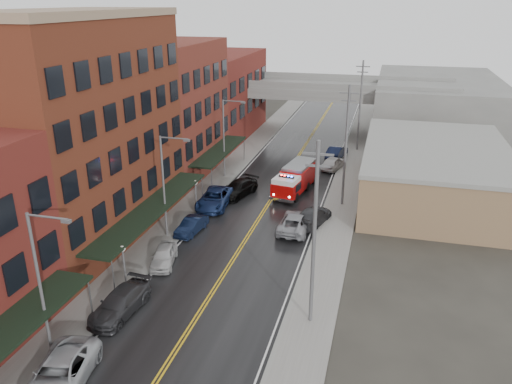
# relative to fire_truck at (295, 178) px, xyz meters

# --- Properties ---
(road) EXTENTS (11.00, 160.00, 0.02)m
(road) POSITION_rel_fire_truck_xyz_m (-1.94, -7.47, -1.54)
(road) COLOR black
(road) RESTS_ON ground
(sidewalk_left) EXTENTS (3.00, 160.00, 0.15)m
(sidewalk_left) POSITION_rel_fire_truck_xyz_m (-9.24, -7.47, -1.47)
(sidewalk_left) COLOR slate
(sidewalk_left) RESTS_ON ground
(sidewalk_right) EXTENTS (3.00, 160.00, 0.15)m
(sidewalk_right) POSITION_rel_fire_truck_xyz_m (5.36, -7.47, -1.47)
(sidewalk_right) COLOR slate
(sidewalk_right) RESTS_ON ground
(curb_left) EXTENTS (0.30, 160.00, 0.15)m
(curb_left) POSITION_rel_fire_truck_xyz_m (-7.59, -7.47, -1.47)
(curb_left) COLOR gray
(curb_left) RESTS_ON ground
(curb_right) EXTENTS (0.30, 160.00, 0.15)m
(curb_right) POSITION_rel_fire_truck_xyz_m (3.71, -7.47, -1.47)
(curb_right) COLOR gray
(curb_right) RESTS_ON ground
(brick_building_b) EXTENTS (9.00, 20.00, 18.00)m
(brick_building_b) POSITION_rel_fire_truck_xyz_m (-15.24, -14.47, 7.45)
(brick_building_b) COLOR #602919
(brick_building_b) RESTS_ON ground
(brick_building_c) EXTENTS (9.00, 15.00, 15.00)m
(brick_building_c) POSITION_rel_fire_truck_xyz_m (-15.24, 3.03, 5.95)
(brick_building_c) COLOR maroon
(brick_building_c) RESTS_ON ground
(brick_building_far) EXTENTS (9.00, 20.00, 12.00)m
(brick_building_far) POSITION_rel_fire_truck_xyz_m (-15.24, 20.53, 4.45)
(brick_building_far) COLOR maroon
(brick_building_far) RESTS_ON ground
(tan_building) EXTENTS (14.00, 22.00, 5.00)m
(tan_building) POSITION_rel_fire_truck_xyz_m (14.06, 2.53, 0.95)
(tan_building) COLOR olive
(tan_building) RESTS_ON ground
(right_far_block) EXTENTS (18.00, 30.00, 8.00)m
(right_far_block) POSITION_rel_fire_truck_xyz_m (16.06, 32.53, 2.45)
(right_far_block) COLOR slate
(right_far_block) RESTS_ON ground
(awning_1) EXTENTS (2.60, 18.00, 3.09)m
(awning_1) POSITION_rel_fire_truck_xyz_m (-9.43, -14.47, 1.44)
(awning_1) COLOR black
(awning_1) RESTS_ON ground
(awning_2) EXTENTS (2.60, 13.00, 3.09)m
(awning_2) POSITION_rel_fire_truck_xyz_m (-9.43, 3.03, 1.44)
(awning_2) COLOR black
(awning_2) RESTS_ON ground
(globe_lamp_1) EXTENTS (0.44, 0.44, 3.12)m
(globe_lamp_1) POSITION_rel_fire_truck_xyz_m (-8.34, -21.47, 0.76)
(globe_lamp_1) COLOR #59595B
(globe_lamp_1) RESTS_ON ground
(globe_lamp_2) EXTENTS (0.44, 0.44, 3.12)m
(globe_lamp_2) POSITION_rel_fire_truck_xyz_m (-8.34, -7.47, 0.76)
(globe_lamp_2) COLOR #59595B
(globe_lamp_2) RESTS_ON ground
(street_lamp_0) EXTENTS (2.64, 0.22, 9.00)m
(street_lamp_0) POSITION_rel_fire_truck_xyz_m (-8.49, -29.47, 3.64)
(street_lamp_0) COLOR #59595B
(street_lamp_0) RESTS_ON ground
(street_lamp_1) EXTENTS (2.64, 0.22, 9.00)m
(street_lamp_1) POSITION_rel_fire_truck_xyz_m (-8.49, -13.47, 3.64)
(street_lamp_1) COLOR #59595B
(street_lamp_1) RESTS_ON ground
(street_lamp_2) EXTENTS (2.64, 0.22, 9.00)m
(street_lamp_2) POSITION_rel_fire_truck_xyz_m (-8.49, 2.53, 3.64)
(street_lamp_2) COLOR #59595B
(street_lamp_2) RESTS_ON ground
(utility_pole_0) EXTENTS (1.80, 0.24, 12.00)m
(utility_pole_0) POSITION_rel_fire_truck_xyz_m (5.26, -22.47, 4.76)
(utility_pole_0) COLOR #59595B
(utility_pole_0) RESTS_ON ground
(utility_pole_1) EXTENTS (1.80, 0.24, 12.00)m
(utility_pole_1) POSITION_rel_fire_truck_xyz_m (5.26, -2.47, 4.76)
(utility_pole_1) COLOR #59595B
(utility_pole_1) RESTS_ON ground
(utility_pole_2) EXTENTS (1.80, 0.24, 12.00)m
(utility_pole_2) POSITION_rel_fire_truck_xyz_m (5.26, 17.53, 4.76)
(utility_pole_2) COLOR #59595B
(utility_pole_2) RESTS_ON ground
(overpass) EXTENTS (40.00, 10.00, 7.50)m
(overpass) POSITION_rel_fire_truck_xyz_m (-1.94, 24.53, 4.44)
(overpass) COLOR slate
(overpass) RESTS_ON ground
(fire_truck) EXTENTS (4.15, 8.14, 2.86)m
(fire_truck) POSITION_rel_fire_truck_xyz_m (0.00, 0.00, 0.00)
(fire_truck) COLOR #980707
(fire_truck) RESTS_ON ground
(parked_car_left_2) EXTENTS (3.88, 6.43, 1.67)m
(parked_car_left_2) POSITION_rel_fire_truck_xyz_m (-6.60, -31.67, -0.71)
(parked_car_left_2) COLOR #A9ADB2
(parked_car_left_2) RESTS_ON ground
(parked_car_left_3) EXTENTS (2.57, 5.46, 1.54)m
(parked_car_left_3) POSITION_rel_fire_truck_xyz_m (-6.92, -24.73, -0.78)
(parked_car_left_3) COLOR #2B2B2E
(parked_car_left_3) RESTS_ON ground
(parked_car_left_4) EXTENTS (2.63, 4.46, 1.42)m
(parked_car_left_4) POSITION_rel_fire_truck_xyz_m (-6.94, -17.98, -0.84)
(parked_car_left_4) COLOR #BABABA
(parked_car_left_4) RESTS_ON ground
(parked_car_left_5) EXTENTS (1.92, 4.23, 1.35)m
(parked_car_left_5) POSITION_rel_fire_truck_xyz_m (-6.94, -12.21, -0.88)
(parked_car_left_5) COLOR black
(parked_car_left_5) RESTS_ON ground
(parked_car_left_6) EXTENTS (3.10, 6.16, 1.67)m
(parked_car_left_6) POSITION_rel_fire_truck_xyz_m (-6.94, -6.02, -0.71)
(parked_car_left_6) COLOR navy
(parked_car_left_6) RESTS_ON ground
(parked_car_left_7) EXTENTS (3.71, 5.86, 1.58)m
(parked_car_left_7) POSITION_rel_fire_truck_xyz_m (-5.54, -2.67, -0.76)
(parked_car_left_7) COLOR black
(parked_car_left_7) RESTS_ON ground
(parked_car_right_0) EXTENTS (2.73, 5.67, 1.56)m
(parked_car_right_0) POSITION_rel_fire_truck_xyz_m (1.79, -9.31, -0.77)
(parked_car_right_0) COLOR gray
(parked_car_right_0) RESTS_ON ground
(parked_car_right_1) EXTENTS (3.47, 5.71, 1.55)m
(parked_car_right_1) POSITION_rel_fire_truck_xyz_m (3.06, -7.67, -0.77)
(parked_car_right_1) COLOR #2A2A2C
(parked_car_right_1) RESTS_ON ground
(parked_car_right_2) EXTENTS (3.00, 4.95, 1.58)m
(parked_car_right_2) POSITION_rel_fire_truck_xyz_m (3.06, 8.73, -0.76)
(parked_car_right_2) COLOR #BCBCBC
(parked_car_right_2) RESTS_ON ground
(parked_car_right_3) EXTENTS (2.56, 5.06, 1.59)m
(parked_car_right_3) POSITION_rel_fire_truck_xyz_m (2.96, 13.35, -0.75)
(parked_car_right_3) COLOR black
(parked_car_right_3) RESTS_ON ground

